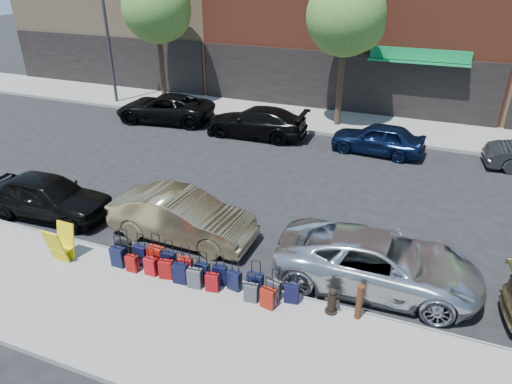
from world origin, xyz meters
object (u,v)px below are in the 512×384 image
at_px(display_rack, 61,244).
at_px(car_far_1, 256,122).
at_px(car_near_0, 48,196).
at_px(car_far_0, 165,108).
at_px(fire_hydrant, 332,301).
at_px(car_near_2, 378,262).
at_px(streetlight, 109,24).
at_px(car_near_1, 182,217).
at_px(car_far_2, 378,138).
at_px(tree_left, 159,10).
at_px(suitcase_front_5, 203,272).
at_px(bollard, 359,302).
at_px(tree_center, 349,18).

bearing_deg(display_rack, car_far_1, 85.93).
distance_m(car_near_0, car_far_0, 10.52).
distance_m(fire_hydrant, car_near_2, 1.90).
bearing_deg(streetlight, car_far_1, -12.56).
bearing_deg(car_near_1, display_rack, 134.88).
bearing_deg(car_far_0, car_near_0, 2.09).
bearing_deg(car_far_2, tree_left, -98.90).
xyz_separation_m(fire_hydrant, car_far_2, (-0.55, 11.31, 0.23)).
distance_m(suitcase_front_5, car_far_1, 11.83).
xyz_separation_m(fire_hydrant, car_near_2, (0.83, 1.69, 0.27)).
distance_m(car_far_1, car_far_2, 5.94).
xyz_separation_m(streetlight, fire_hydrant, (16.34, -13.56, -4.18)).
relative_size(tree_left, bollard, 7.54).
xyz_separation_m(fire_hydrant, bollard, (0.64, 0.03, 0.17)).
distance_m(car_near_1, car_far_0, 12.00).
bearing_deg(suitcase_front_5, tree_center, 89.89).
bearing_deg(display_rack, bollard, 6.78).
relative_size(display_rack, car_far_0, 0.20).
relative_size(tree_left, display_rack, 6.77).
relative_size(suitcase_front_5, display_rack, 0.86).
relative_size(tree_center, fire_hydrant, 10.20).
height_order(streetlight, car_near_2, streetlight).
xyz_separation_m(streetlight, car_far_1, (9.85, -2.19, -3.93)).
xyz_separation_m(car_near_2, car_far_0, (-12.79, 10.05, -0.02)).
bearing_deg(tree_left, display_rack, -69.34).
bearing_deg(car_far_2, car_near_2, 12.14).
distance_m(tree_center, car_far_0, 10.51).
bearing_deg(car_near_1, streetlight, 44.13).
xyz_separation_m(tree_center, fire_hydrant, (2.90, -14.26, -4.93)).
bearing_deg(bollard, car_far_0, 137.13).
relative_size(car_near_1, car_near_2, 0.86).
relative_size(fire_hydrant, car_near_1, 0.15).
bearing_deg(fire_hydrant, car_far_2, 90.78).
height_order(bollard, car_near_2, car_near_2).
bearing_deg(streetlight, car_far_2, -8.10).
relative_size(tree_center, car_far_1, 1.43).
bearing_deg(streetlight, car_near_2, -34.67).
xyz_separation_m(fire_hydrant, car_far_1, (-6.49, 11.37, 0.26)).
distance_m(tree_center, fire_hydrant, 15.36).
xyz_separation_m(car_near_1, car_far_1, (-1.28, 9.55, -0.03)).
relative_size(car_near_0, car_near_2, 0.83).
bearing_deg(tree_center, car_near_2, -73.51).
bearing_deg(streetlight, fire_hydrant, -39.69).
bearing_deg(car_far_0, display_rack, 10.95).
height_order(tree_left, car_near_1, tree_left).
height_order(bollard, car_near_1, car_near_1).
distance_m(tree_center, car_near_0, 15.51).
relative_size(tree_center, car_far_0, 1.38).
relative_size(suitcase_front_5, car_near_1, 0.20).
distance_m(display_rack, car_far_2, 13.99).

